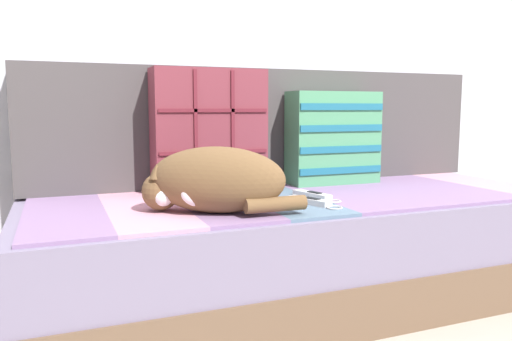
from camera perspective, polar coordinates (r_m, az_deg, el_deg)
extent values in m
plane|color=#A89E8E|center=(1.74, 7.80, -15.72)|extent=(14.00, 14.00, 0.00)
cube|color=brown|center=(1.84, 5.37, -11.63)|extent=(1.92, 0.79, 0.17)
cube|color=slate|center=(1.79, 5.44, -6.07)|extent=(1.88, 0.77, 0.20)
cube|color=gray|center=(1.56, -21.07, -4.56)|extent=(0.23, 0.69, 0.01)
cube|color=#C6899E|center=(1.58, -12.83, -4.12)|extent=(0.23, 0.69, 0.01)
cube|color=gray|center=(1.63, -4.94, -3.63)|extent=(0.23, 0.69, 0.01)
cube|color=slate|center=(1.70, 2.35, -3.11)|extent=(0.23, 0.69, 0.01)
cube|color=gray|center=(1.81, 8.89, -2.60)|extent=(0.23, 0.69, 0.01)
cube|color=gray|center=(1.93, 14.66, -2.13)|extent=(0.23, 0.69, 0.01)
cube|color=gray|center=(2.07, 19.69, -1.69)|extent=(0.23, 0.69, 0.01)
cube|color=#C6899E|center=(2.23, 24.04, -1.31)|extent=(0.23, 0.69, 0.01)
cube|color=#474242|center=(2.03, 1.36, 5.08)|extent=(1.88, 0.14, 0.45)
cube|color=brown|center=(1.80, -5.39, 4.56)|extent=(0.40, 0.13, 0.44)
cube|color=maroon|center=(1.74, -4.72, 2.10)|extent=(0.39, 0.01, 0.01)
cube|color=maroon|center=(1.71, -6.88, 4.42)|extent=(0.01, 0.01, 0.42)
cube|color=maroon|center=(1.73, -4.77, 6.86)|extent=(0.39, 0.01, 0.01)
cube|color=maroon|center=(1.75, -2.65, 4.52)|extent=(0.01, 0.01, 0.42)
cube|color=#4C9366|center=(2.01, 8.80, 3.71)|extent=(0.37, 0.13, 0.36)
cube|color=#1E667F|center=(1.96, 9.74, 0.02)|extent=(0.36, 0.01, 0.03)
cube|color=#1E667F|center=(1.95, 9.79, 2.40)|extent=(0.36, 0.01, 0.03)
cube|color=#1E667F|center=(1.95, 9.85, 4.79)|extent=(0.36, 0.01, 0.03)
cube|color=#1E667F|center=(1.94, 9.90, 7.19)|extent=(0.36, 0.01, 0.03)
ellipsoid|color=brown|center=(1.42, -4.48, -1.06)|extent=(0.43, 0.34, 0.19)
sphere|color=brown|center=(1.47, -10.83, -2.35)|extent=(0.11, 0.11, 0.11)
sphere|color=white|center=(1.45, -10.59, -2.86)|extent=(0.06, 0.06, 0.06)
ellipsoid|color=white|center=(1.40, -6.24, -2.43)|extent=(0.12, 0.04, 0.09)
cylinder|color=brown|center=(1.39, 2.25, -3.87)|extent=(0.18, 0.05, 0.04)
cone|color=brown|center=(1.44, -11.28, -0.10)|extent=(0.04, 0.04, 0.04)
cone|color=brown|center=(1.49, -10.51, 0.19)|extent=(0.04, 0.04, 0.04)
cube|color=white|center=(1.68, 6.42, -2.80)|extent=(0.08, 0.16, 0.02)
cube|color=black|center=(1.67, 6.70, -2.49)|extent=(0.03, 0.06, 0.00)
cube|color=black|center=(1.74, 4.73, -2.47)|extent=(0.03, 0.02, 0.02)
torus|color=silver|center=(1.61, 8.87, -3.49)|extent=(0.06, 0.06, 0.01)
cube|color=white|center=(1.57, 6.09, -3.49)|extent=(0.09, 0.16, 0.02)
cube|color=black|center=(1.56, 6.42, -3.17)|extent=(0.04, 0.06, 0.00)
cube|color=black|center=(1.62, 4.12, -3.16)|extent=(0.03, 0.02, 0.02)
torus|color=silver|center=(1.51, 8.96, -4.22)|extent=(0.06, 0.06, 0.01)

